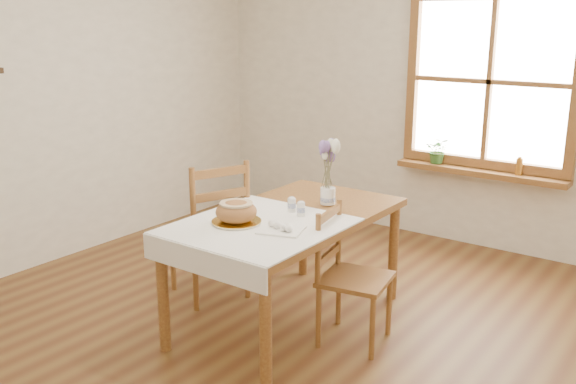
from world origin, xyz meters
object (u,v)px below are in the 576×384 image
chair_left (208,228)px  bread_plate (236,222)px  chair_right (356,277)px  dining_table (288,227)px  flower_vase (328,197)px

chair_left → bread_plate: size_ratio=3.46×
chair_right → dining_table: bearing=83.5°
chair_right → bread_plate: size_ratio=2.92×
chair_left → chair_right: 1.22m
chair_right → flower_vase: (-0.40, 0.30, 0.38)m
chair_left → bread_plate: (0.60, -0.38, 0.26)m
chair_right → flower_vase: size_ratio=7.65×
chair_left → flower_vase: 0.92m
dining_table → chair_right: 0.54m
chair_left → chair_right: chair_left is taller
chair_left → dining_table: bearing=109.3°
chair_left → flower_vase: chair_left is taller
flower_vase → chair_left: bearing=-160.0°
chair_right → flower_vase: bearing=42.7°
bread_plate → chair_right: bearing=31.9°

